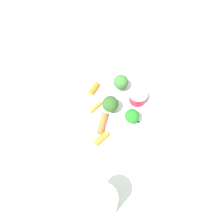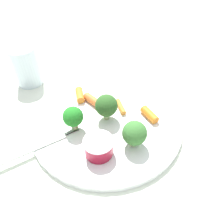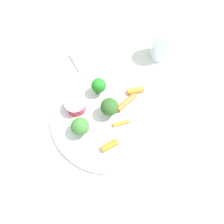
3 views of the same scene
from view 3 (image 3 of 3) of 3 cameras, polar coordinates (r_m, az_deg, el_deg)
ground_plane at (r=0.53m, az=-0.62°, el=-0.76°), size 2.40×2.40×0.00m
plate at (r=0.53m, az=-0.62°, el=-0.49°), size 0.30×0.30×0.01m
sauce_cup at (r=0.52m, az=-9.98°, el=1.82°), size 0.05×0.05×0.03m
broccoli_floret_0 at (r=0.48m, az=-8.80°, el=-3.97°), size 0.04×0.04×0.05m
broccoli_floret_1 at (r=0.49m, az=-0.80°, el=1.43°), size 0.04×0.04×0.06m
broccoli_floret_2 at (r=0.52m, az=-3.68°, el=7.32°), size 0.04×0.04×0.05m
carrot_stick_0 at (r=0.53m, az=4.29°, el=2.31°), size 0.06×0.03×0.02m
carrot_stick_1 at (r=0.51m, az=2.67°, el=-3.06°), size 0.04×0.02×0.01m
carrot_stick_2 at (r=0.49m, az=-0.55°, el=-9.23°), size 0.04×0.02×0.02m
carrot_stick_3 at (r=0.55m, az=6.55°, el=5.97°), size 0.05×0.03×0.02m
fork at (r=0.59m, az=-7.66°, el=10.74°), size 0.01×0.16×0.00m
drinking_glass at (r=0.62m, az=13.93°, el=18.01°), size 0.06×0.06×0.09m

